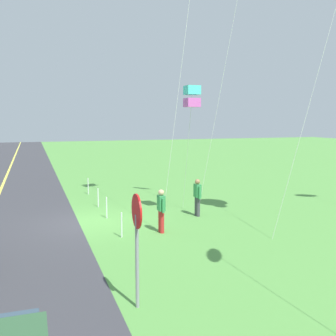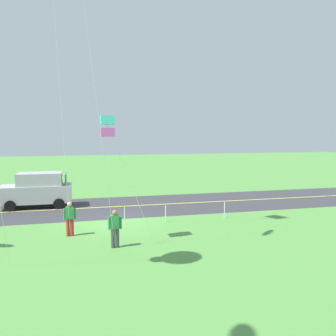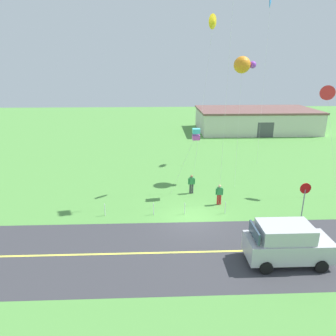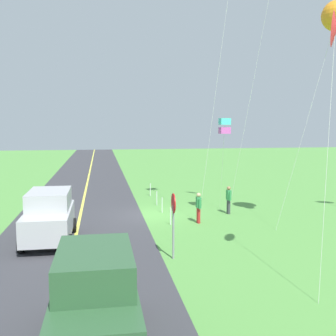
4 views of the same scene
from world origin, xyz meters
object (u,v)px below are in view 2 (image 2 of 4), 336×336
Objects in this scene: car_suv_foreground at (37,190)px; person_adult_companion at (70,218)px; person_adult_near at (115,227)px; kite_pink_drift at (108,126)px.

car_suv_foreground is 7.60m from person_adult_companion.
person_adult_companion is (-2.12, 7.29, -0.29)m from car_suv_foreground.
car_suv_foreground is 2.75× the size of person_adult_near.
kite_pink_drift is (0.21, -0.37, 4.19)m from person_adult_near.
kite_pink_drift reaches higher than car_suv_foreground.
kite_pink_drift is (-3.77, 9.16, 3.90)m from car_suv_foreground.
person_adult_near is at bearing -144.81° from person_adult_companion.
person_adult_companion is at bearing -29.35° from person_adult_near.
person_adult_near is 1.00× the size of person_adult_companion.
person_adult_near and person_adult_companion have the same top height.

